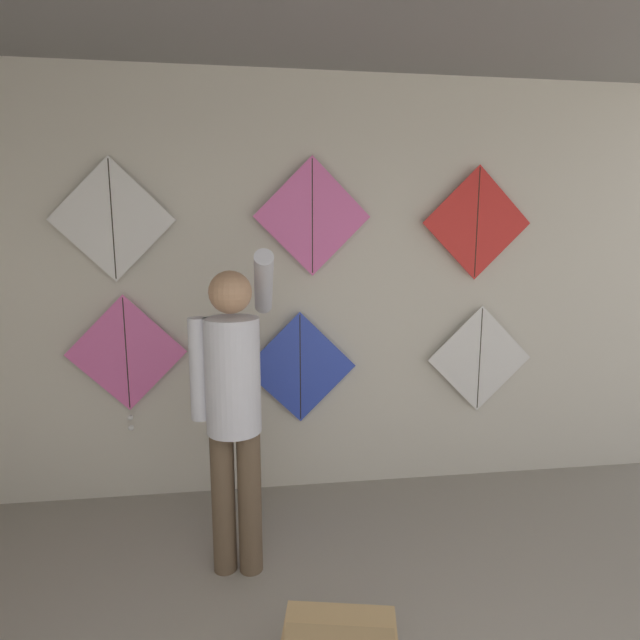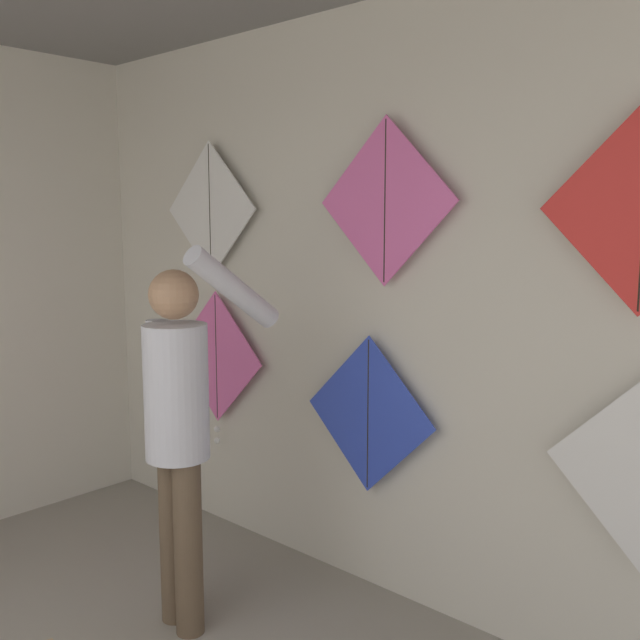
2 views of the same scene
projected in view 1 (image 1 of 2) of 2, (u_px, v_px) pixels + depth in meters
back_panel at (311, 291)px, 3.39m from camera, size 5.29×0.06×2.80m
shopkeeper at (234, 397)px, 2.53m from camera, size 0.43×0.57×1.71m
kite_0 at (127, 356)px, 3.21m from camera, size 0.76×0.04×0.90m
kite_1 at (300, 367)px, 3.38m from camera, size 0.76×0.01×0.76m
kite_2 at (480, 359)px, 3.54m from camera, size 0.76×0.01×0.76m
kite_3 at (112, 220)px, 3.06m from camera, size 0.76×0.01×0.76m
kite_4 at (313, 217)px, 3.22m from camera, size 0.76×0.01×0.76m
kite_5 at (477, 223)px, 3.37m from camera, size 0.76×0.01×0.76m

